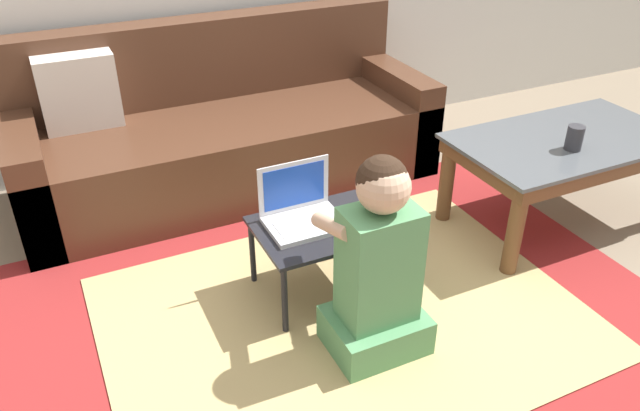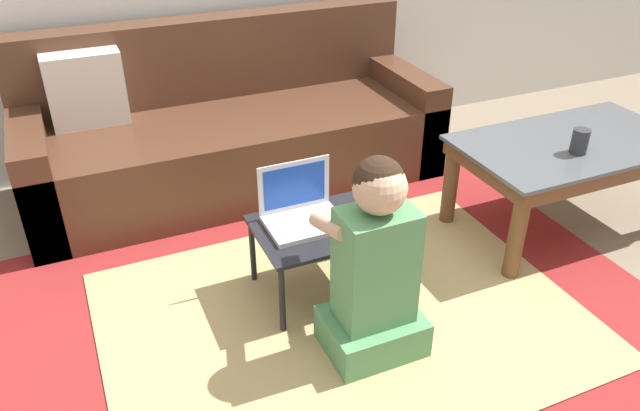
% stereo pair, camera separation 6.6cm
% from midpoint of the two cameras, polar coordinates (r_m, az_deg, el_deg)
% --- Properties ---
extents(ground_plane, '(16.00, 16.00, 0.00)m').
position_cam_midpoint_polar(ground_plane, '(2.50, 2.13, -10.34)').
color(ground_plane, '#7F705B').
extents(area_rug, '(2.53, 1.91, 0.01)m').
position_cam_midpoint_polar(area_rug, '(2.51, 1.45, -10.07)').
color(area_rug, maroon).
rests_on(area_rug, ground_plane).
extents(couch, '(2.13, 0.80, 0.83)m').
position_cam_midpoint_polar(couch, '(3.37, -9.25, 6.59)').
color(couch, '#4C2D1E').
rests_on(couch, ground_plane).
extents(coffee_table, '(1.04, 0.60, 0.45)m').
position_cam_midpoint_polar(coffee_table, '(3.10, 20.88, 4.65)').
color(coffee_table, '#4C5156').
rests_on(coffee_table, ground_plane).
extents(laptop_desk, '(0.53, 0.39, 0.32)m').
position_cam_midpoint_polar(laptop_desk, '(2.48, -0.48, -2.50)').
color(laptop_desk, black).
rests_on(laptop_desk, ground_plane).
extents(laptop, '(0.30, 0.22, 0.23)m').
position_cam_midpoint_polar(laptop, '(2.45, -2.36, -0.82)').
color(laptop, silver).
rests_on(laptop, laptop_desk).
extents(computer_mouse, '(0.07, 0.10, 0.04)m').
position_cam_midpoint_polar(computer_mouse, '(2.49, 2.60, -0.79)').
color(computer_mouse, silver).
rests_on(computer_mouse, laptop_desk).
extents(person_seated, '(0.35, 0.38, 0.78)m').
position_cam_midpoint_polar(person_seated, '(2.17, 4.45, -5.74)').
color(person_seated, '#518E5B').
rests_on(person_seated, ground_plane).
extents(cup_on_table, '(0.07, 0.07, 0.11)m').
position_cam_midpoint_polar(cup_on_table, '(2.94, 21.65, 5.76)').
color(cup_on_table, '#2D2D33').
rests_on(cup_on_table, coffee_table).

